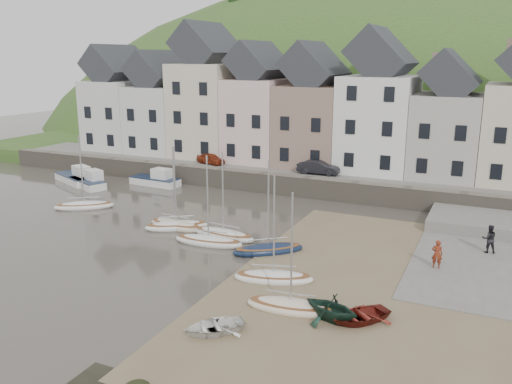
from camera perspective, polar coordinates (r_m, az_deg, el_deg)
The scene contains 26 objects.
ground at distance 33.23m, azimuth -4.38°, elevation -7.37°, with size 160.00×160.00×0.00m, color #423D34.
quay_land at distance 61.89m, azimuth 10.17°, elevation 3.43°, with size 90.00×30.00×1.50m, color #345A24.
quay_street at distance 50.90m, azimuth 6.87°, elevation 2.11°, with size 70.00×7.00×0.10m, color slate.
seawall at distance 47.81m, azimuth 5.54°, elevation 0.54°, with size 70.00×1.20×1.80m, color slate.
beach at distance 29.84m, azimuth 14.74°, elevation -10.39°, with size 18.00×26.00×0.06m, color #756147.
slipway at distance 36.96m, azimuth 23.16°, elevation -6.15°, with size 8.00×18.00×0.12m, color slate.
hillside at distance 94.19m, azimuth 11.12°, elevation -4.62°, with size 134.40×84.00×84.00m.
townhouse_terrace at distance 52.85m, azimuth 10.09°, elevation 8.79°, with size 61.05×8.00×13.93m.
sailboat_0 at distance 46.30m, azimuth -17.96°, elevation -1.39°, with size 4.80×4.08×6.32m.
sailboat_1 at distance 39.33m, azimuth -8.53°, elevation -3.58°, with size 4.61×3.92×6.32m.
sailboat_2 at distance 39.51m, azimuth -8.63°, elevation -3.50°, with size 4.63×1.91×6.32m.
sailboat_3 at distance 35.93m, azimuth -5.11°, elevation -5.23°, with size 5.02×1.98×6.32m.
sailboat_4 at distance 37.12m, azimuth -3.50°, elevation -4.55°, with size 4.98×1.93×6.32m.
sailboat_5 at distance 34.30m, azimuth 1.31°, elevation -6.15°, with size 4.60×4.12×6.32m.
sailboat_6 at distance 30.19m, azimuth 1.90°, elevation -9.11°, with size 4.75×2.82×6.32m.
sailboat_7 at distance 26.98m, azimuth 3.74°, elevation -12.14°, with size 4.71×2.08×6.32m.
motorboat_0 at distance 56.00m, azimuth -18.82°, elevation 1.55°, with size 5.75×3.79×1.70m.
motorboat_1 at distance 53.64m, azimuth -17.52°, elevation 1.11°, with size 5.05×3.43×1.70m.
motorboat_2 at distance 52.80m, azimuth -10.63°, elevation 1.34°, with size 5.24×2.10×1.70m.
rowboat_white at distance 25.01m, azimuth -4.57°, elevation -14.19°, with size 2.03×2.84×0.59m, color white.
rowboat_green at distance 25.96m, azimuth 8.09°, elevation -12.10°, with size 2.38×2.75×1.45m, color #163125.
rowboat_red at distance 26.32m, azimuth 11.11°, elevation -12.85°, with size 2.17×3.04×0.63m, color maroon.
person_red at distance 33.25m, azimuth 18.87°, elevation -6.32°, with size 0.63×0.41×1.72m, color maroon.
person_dark at distance 36.94m, azimuth 23.77°, elevation -4.62°, with size 0.89×0.70×1.84m, color black.
car_left at distance 54.37m, azimuth -4.88°, elevation 3.60°, with size 1.30×3.23×1.10m, color maroon.
car_right at distance 49.77m, azimuth 6.74°, elevation 2.66°, with size 1.38×3.96×1.30m, color black.
Camera 1 is at (15.18, -26.87, 12.32)m, focal length 37.24 mm.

